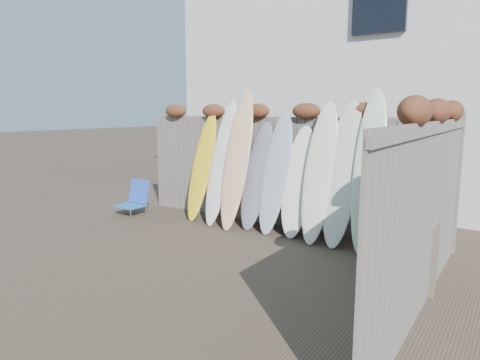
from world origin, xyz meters
The scene contains 16 objects.
ground centered at (0.00, 0.00, 0.00)m, with size 80.00×80.00×0.00m, color #493A2D.
back_fence centered at (0.06, 2.39, 1.18)m, with size 6.05×0.28×2.24m.
right_fence centered at (2.99, 0.25, 1.14)m, with size 0.28×4.40×2.24m.
house centered at (0.50, 6.50, 3.20)m, with size 8.50×5.50×6.33m.
beach_chair centered at (-2.79, 1.49, 0.33)m, with size 0.55×0.58×0.71m.
wooden_crate centered at (2.71, 0.79, 0.40)m, with size 0.69×0.57×0.80m, color #665A4D.
lattice_panel centered at (2.90, 1.21, 0.78)m, with size 0.04×1.04×1.56m, color #48382B.
surfboard_0 centered at (-1.39, 1.96, 1.04)m, with size 0.48×0.07×2.17m, color yellow.
surfboard_1 centered at (-0.89, 1.92, 1.16)m, with size 0.48×0.07×2.41m, color white.
surfboard_2 centered at (-0.51, 1.87, 1.25)m, with size 0.49×0.07×2.60m, color #F7D68F.
surfboard_3 centered at (-0.16, 2.00, 0.96)m, with size 0.54×0.07×2.00m, color gray.
surfboard_4 centered at (0.23, 1.97, 1.05)m, with size 0.51×0.07×2.19m, color #9CA9BE.
surfboard_5 centered at (0.66, 1.98, 0.93)m, with size 0.55×0.07×1.94m, color white.
surfboard_6 centered at (1.07, 1.91, 1.14)m, with size 0.51×0.07×2.37m, color #F2E7CD.
surfboard_7 centered at (1.45, 1.93, 1.15)m, with size 0.55×0.07×2.40m, color silver.
surfboard_8 centered at (1.87, 1.89, 1.23)m, with size 0.46×0.07×2.57m, color silver.
Camera 1 is at (3.78, -4.47, 2.10)m, focal length 32.00 mm.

